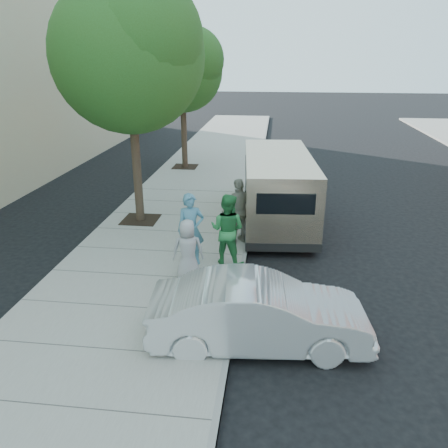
{
  "coord_description": "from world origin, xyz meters",
  "views": [
    {
      "loc": [
        2.18,
        -11.12,
        5.42
      ],
      "look_at": [
        0.87,
        -0.1,
        1.1
      ],
      "focal_mm": 35.0,
      "sensor_mm": 36.0,
      "label": 1
    }
  ],
  "objects": [
    {
      "name": "sedan",
      "position": [
        2.0,
        -3.8,
        0.71
      ],
      "size": [
        4.41,
        1.87,
        1.41
      ],
      "primitive_type": "imported",
      "rotation": [
        0.0,
        0.0,
        1.66
      ],
      "color": "silver",
      "rests_on": "ground"
    },
    {
      "name": "person_green_shirt",
      "position": [
        1.01,
        -0.56,
        1.12
      ],
      "size": [
        1.11,
        0.97,
        1.95
      ],
      "primitive_type": "imported",
      "rotation": [
        0.0,
        0.0,
        2.87
      ],
      "color": "#2B8342",
      "rests_on": "sidewalk"
    },
    {
      "name": "parking_meter",
      "position": [
        1.25,
        1.25,
        1.11
      ],
      "size": [
        0.29,
        0.19,
        1.33
      ],
      "rotation": [
        0.0,
        0.0,
        -0.37
      ],
      "color": "gray",
      "rests_on": "sidewalk"
    },
    {
      "name": "person_striped_polo",
      "position": [
        1.2,
        0.92,
        1.13
      ],
      "size": [
        1.22,
        1.03,
        1.96
      ],
      "primitive_type": "imported",
      "rotation": [
        0.0,
        0.0,
        3.72
      ],
      "color": "gray",
      "rests_on": "sidewalk"
    },
    {
      "name": "person_gray_shirt",
      "position": [
        0.16,
        -1.58,
        0.94
      ],
      "size": [
        0.86,
        0.65,
        1.58
      ],
      "primitive_type": "imported",
      "rotation": [
        0.0,
        0.0,
        3.35
      ],
      "color": "#9E9EA0",
      "rests_on": "sidewalk"
    },
    {
      "name": "ground",
      "position": [
        0.0,
        0.0,
        0.0
      ],
      "size": [
        120.0,
        120.0,
        0.0
      ],
      "primitive_type": "plane",
      "color": "black",
      "rests_on": "ground"
    },
    {
      "name": "sidewalk",
      "position": [
        -1.0,
        0.0,
        0.07
      ],
      "size": [
        5.0,
        60.0,
        0.15
      ],
      "primitive_type": "cube",
      "color": "gray",
      "rests_on": "ground"
    },
    {
      "name": "tree_far",
      "position": [
        -2.25,
        10.0,
        4.88
      ],
      "size": [
        3.92,
        3.8,
        6.49
      ],
      "color": "black",
      "rests_on": "sidewalk"
    },
    {
      "name": "tree_near",
      "position": [
        -2.25,
        2.4,
        5.55
      ],
      "size": [
        4.62,
        4.6,
        7.53
      ],
      "color": "black",
      "rests_on": "sidewalk"
    },
    {
      "name": "van",
      "position": [
        2.29,
        3.16,
        1.24
      ],
      "size": [
        2.56,
        6.44,
        2.34
      ],
      "rotation": [
        0.0,
        0.0,
        0.08
      ],
      "color": "beige",
      "rests_on": "ground"
    },
    {
      "name": "curb_face",
      "position": [
        1.44,
        0.0,
        0.07
      ],
      "size": [
        0.12,
        60.0,
        0.16
      ],
      "primitive_type": "cube",
      "color": "gray",
      "rests_on": "ground"
    },
    {
      "name": "person_officer",
      "position": [
        0.06,
        -0.67,
        1.12
      ],
      "size": [
        0.81,
        0.64,
        1.95
      ],
      "primitive_type": "imported",
      "rotation": [
        0.0,
        0.0,
        0.27
      ],
      "color": "teal",
      "rests_on": "sidewalk"
    }
  ]
}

